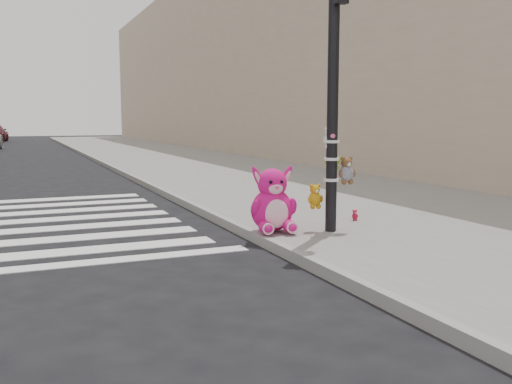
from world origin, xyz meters
name	(u,v)px	position (x,y,z in m)	size (l,w,h in m)	color
ground	(196,297)	(0.00, 0.00, 0.00)	(120.00, 120.00, 0.00)	black
sidewalk_near	(259,177)	(5.00, 10.00, 0.07)	(7.00, 80.00, 0.14)	slate
curb_edge	(142,182)	(1.55, 10.00, 0.07)	(0.12, 80.00, 0.15)	gray
bld_near	(281,51)	(10.50, 20.00, 5.00)	(5.00, 60.00, 10.00)	#BCA990
signal_pole	(333,117)	(2.62, 1.82, 1.78)	(0.68, 0.50, 4.00)	black
pink_bunny	(273,204)	(1.80, 2.08, 0.54)	(0.69, 0.77, 0.98)	#DD127C
red_teddy	(355,215)	(3.40, 2.40, 0.23)	(0.12, 0.08, 0.18)	red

